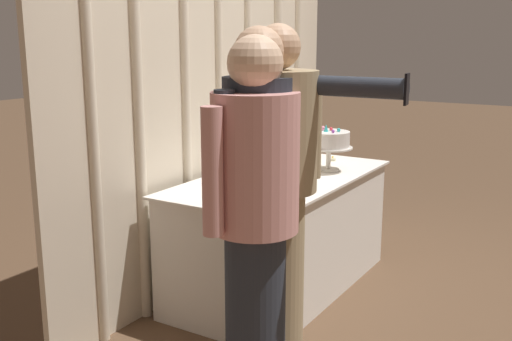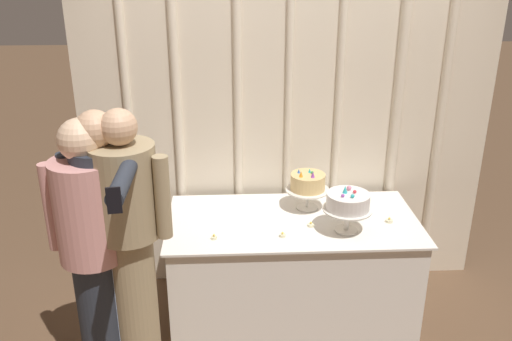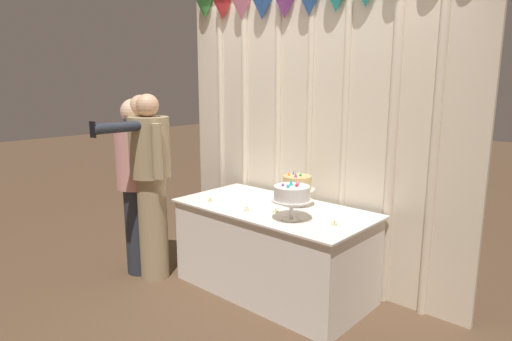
% 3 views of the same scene
% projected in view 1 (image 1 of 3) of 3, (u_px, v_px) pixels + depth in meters
% --- Properties ---
extents(ground_plane, '(24.00, 24.00, 0.00)m').
position_uv_depth(ground_plane, '(294.00, 290.00, 3.89)').
color(ground_plane, brown).
extents(draped_curtain, '(2.92, 0.19, 2.85)m').
position_uv_depth(draped_curtain, '(217.00, 40.00, 3.85)').
color(draped_curtain, beige).
rests_on(draped_curtain, ground_plane).
extents(cake_table, '(1.66, 0.83, 0.74)m').
position_uv_depth(cake_table, '(281.00, 233.00, 3.86)').
color(cake_table, white).
rests_on(cake_table, ground_plane).
extents(cake_display_nearleft, '(0.30, 0.30, 0.29)m').
position_uv_depth(cake_display_nearleft, '(268.00, 143.00, 3.92)').
color(cake_display_nearleft, silver).
rests_on(cake_display_nearleft, cake_table).
extents(cake_display_nearright, '(0.31, 0.31, 0.31)m').
position_uv_depth(cake_display_nearright, '(329.00, 141.00, 3.92)').
color(cake_display_nearright, silver).
rests_on(cake_display_nearright, cake_table).
extents(tealight_far_left, '(0.04, 0.04, 0.03)m').
position_uv_depth(tealight_far_left, '(273.00, 199.00, 3.23)').
color(tealight_far_left, beige).
rests_on(tealight_far_left, cake_table).
extents(tealight_near_left, '(0.04, 0.04, 0.04)m').
position_uv_depth(tealight_near_left, '(308.00, 183.00, 3.59)').
color(tealight_near_left, beige).
rests_on(tealight_near_left, cake_table).
extents(tealight_near_right, '(0.05, 0.05, 0.03)m').
position_uv_depth(tealight_near_right, '(303.00, 174.00, 3.82)').
color(tealight_near_right, beige).
rests_on(tealight_near_right, cake_table).
extents(tealight_far_right, '(0.05, 0.05, 0.03)m').
position_uv_depth(tealight_far_right, '(333.00, 159.00, 4.27)').
color(tealight_far_right, beige).
rests_on(tealight_far_right, cake_table).
extents(guest_man_dark_suit, '(0.50, 0.45, 1.66)m').
position_uv_depth(guest_man_dark_suit, '(277.00, 198.00, 2.68)').
color(guest_man_dark_suit, '#9E8966').
rests_on(guest_man_dark_suit, ground_plane).
extents(guest_girl_blue_dress, '(0.46, 0.75, 1.65)m').
position_uv_depth(guest_girl_blue_dress, '(260.00, 200.00, 2.57)').
color(guest_girl_blue_dress, '#93ADD6').
rests_on(guest_girl_blue_dress, ground_plane).
extents(guest_man_pink_jacket, '(0.51, 0.45, 1.61)m').
position_uv_depth(guest_man_pink_jacket, '(255.00, 216.00, 2.51)').
color(guest_man_pink_jacket, '#282D38').
rests_on(guest_man_pink_jacket, ground_plane).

